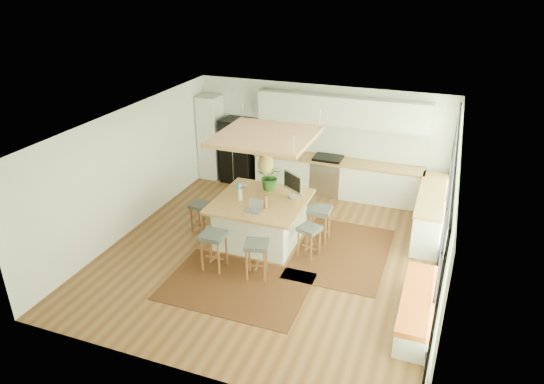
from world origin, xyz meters
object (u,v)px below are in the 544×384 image
at_px(island, 261,220).
at_px(monitor, 293,186).
at_px(stool_right_back, 319,226).
at_px(stool_right_front, 309,241).
at_px(island_plant, 270,179).
at_px(stool_left_side, 201,216).
at_px(microwave, 270,145).
at_px(fridge, 239,148).
at_px(laptop, 253,206).
at_px(stool_near_right, 257,260).
at_px(stool_near_left, 214,252).

xyz_separation_m(island, monitor, (0.58, 0.35, 0.72)).
bearing_deg(stool_right_back, stool_right_front, -91.64).
bearing_deg(island_plant, island, -90.33).
height_order(stool_left_side, monitor, monitor).
bearing_deg(microwave, monitor, -68.27).
xyz_separation_m(stool_right_front, monitor, (-0.57, 0.66, 0.83)).
bearing_deg(fridge, island_plant, -47.66).
xyz_separation_m(fridge, island, (1.71, -2.76, -0.46)).
relative_size(laptop, microwave, 0.58).
distance_m(fridge, monitor, 3.33).
height_order(stool_right_front, stool_left_side, stool_right_front).
xyz_separation_m(laptop, microwave, (-0.89, 3.29, 0.07)).
bearing_deg(stool_right_back, stool_near_right, -113.51).
height_order(stool_near_right, stool_right_back, stool_right_back).
height_order(stool_near_left, stool_near_right, stool_near_left).
xyz_separation_m(monitor, microwave, (-1.41, 2.41, -0.07)).
bearing_deg(microwave, laptop, -83.48).
distance_m(laptop, microwave, 3.41).
distance_m(island, stool_right_front, 1.19).
xyz_separation_m(island, laptop, (0.06, -0.53, 0.58)).
height_order(stool_near_left, stool_right_back, stool_right_back).
relative_size(stool_right_back, island_plant, 1.31).
height_order(island, stool_right_back, island).
xyz_separation_m(stool_near_right, stool_left_side, (-1.79, 1.20, 0.00)).
distance_m(stool_left_side, island_plant, 1.73).
distance_m(stool_near_left, laptop, 1.17).
xyz_separation_m(stool_left_side, microwave, (0.52, 2.88, 0.77)).
height_order(island, stool_left_side, island).
bearing_deg(stool_left_side, island, 4.81).
bearing_deg(stool_left_side, island_plant, 26.96).
height_order(stool_right_front, stool_right_back, stool_right_back).
bearing_deg(island, island_plant, 89.67).
xyz_separation_m(stool_right_back, monitor, (-0.59, -0.02, 0.83)).
bearing_deg(stool_right_back, stool_near_left, -132.98).
height_order(stool_near_left, laptop, laptop).
bearing_deg(stool_right_back, fridge, 140.28).
bearing_deg(stool_right_back, stool_left_side, -169.13).
xyz_separation_m(stool_near_left, microwave, (-0.41, 4.10, 0.77)).
bearing_deg(stool_near_left, fridge, 107.35).
xyz_separation_m(laptop, island_plant, (-0.05, 1.11, 0.11)).
bearing_deg(stool_near_left, island_plant, 77.36).
relative_size(stool_near_left, island_plant, 1.29).
bearing_deg(laptop, microwave, 113.39).
bearing_deg(laptop, stool_right_front, 19.84).
height_order(microwave, island_plant, island_plant).
xyz_separation_m(island, stool_near_left, (-0.43, -1.34, -0.11)).
bearing_deg(microwave, island, -81.81).
bearing_deg(island_plant, fridge, 128.11).
bearing_deg(island, fridge, 121.75).
height_order(island, monitor, monitor).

